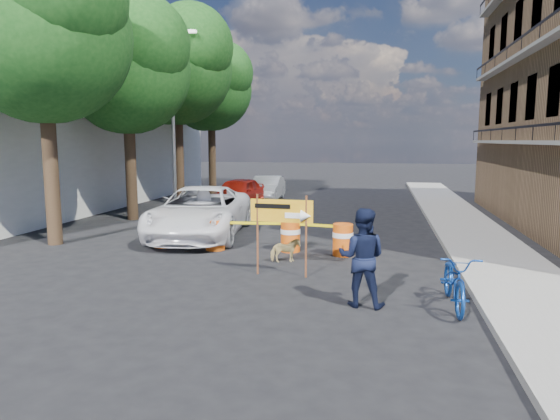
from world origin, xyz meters
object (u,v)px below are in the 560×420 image
at_px(barrel_far_left, 163,232).
at_px(bicycle, 456,255).
at_px(dog, 285,250).
at_px(detour_sign, 290,217).
at_px(barrel_far_right, 343,239).
at_px(barrel_mid_right, 290,235).
at_px(sedan_silver, 267,188).
at_px(pedestrian, 362,257).
at_px(barrel_mid_left, 215,234).
at_px(sedan_red, 238,193).
at_px(suv_white, 200,212).

relative_size(barrel_far_left, bicycle, 0.43).
bearing_deg(dog, detour_sign, 174.58).
xyz_separation_m(barrel_far_right, dog, (-1.44, -1.09, -0.15)).
distance_m(barrel_mid_right, barrel_far_right, 1.55).
bearing_deg(barrel_mid_right, detour_sign, -80.21).
height_order(barrel_mid_right, sedan_silver, sedan_silver).
bearing_deg(pedestrian, barrel_mid_left, -37.69).
bearing_deg(sedan_silver, barrel_far_left, -95.23).
xyz_separation_m(dog, sedan_silver, (-3.47, 13.19, 0.34)).
xyz_separation_m(barrel_mid_right, sedan_silver, (-3.38, 11.87, 0.19)).
xyz_separation_m(barrel_far_left, sedan_red, (-0.18, 8.74, 0.26)).
bearing_deg(sedan_red, barrel_mid_left, -72.46).
bearing_deg(barrel_far_right, dog, -142.72).
distance_m(barrel_far_left, barrel_mid_right, 3.90).
bearing_deg(dog, barrel_far_left, 52.86).
bearing_deg(suv_white, barrel_far_right, -28.25).
height_order(barrel_mid_right, detour_sign, detour_sign).
bearing_deg(detour_sign, sedan_red, 115.42).
bearing_deg(dog, barrel_far_right, -73.29).
bearing_deg(barrel_far_right, sedan_silver, 112.08).
height_order(barrel_mid_left, suv_white, suv_white).
bearing_deg(barrel_far_left, suv_white, 73.90).
height_order(barrel_mid_left, barrel_mid_right, same).
distance_m(barrel_far_left, detour_sign, 5.13).
bearing_deg(suv_white, barrel_mid_left, -65.72).
height_order(barrel_mid_left, detour_sign, detour_sign).
relative_size(barrel_far_left, sedan_silver, 0.22).
bearing_deg(sedan_red, barrel_mid_right, -59.00).
bearing_deg(barrel_far_right, barrel_far_left, 178.98).
bearing_deg(sedan_red, bicycle, -52.21).
bearing_deg(barrel_mid_left, bicycle, -32.69).
distance_m(barrel_mid_left, bicycle, 7.39).
bearing_deg(sedan_red, detour_sign, -62.43).
bearing_deg(barrel_mid_left, sedan_red, 101.95).
distance_m(pedestrian, dog, 3.83).
bearing_deg(bicycle, detour_sign, 154.78).
height_order(barrel_far_left, barrel_far_right, same).
xyz_separation_m(barrel_mid_right, dog, (0.10, -1.33, -0.15)).
height_order(barrel_far_right, pedestrian, pedestrian).
distance_m(barrel_mid_right, dog, 1.34).
bearing_deg(bicycle, barrel_mid_left, 145.86).
relative_size(detour_sign, suv_white, 0.33).
bearing_deg(detour_sign, suv_white, 134.91).
xyz_separation_m(barrel_far_left, bicycle, (7.88, -4.07, 0.57)).
height_order(dog, suv_white, suv_white).
xyz_separation_m(suv_white, sedan_silver, (0.00, 10.19, -0.17)).
relative_size(pedestrian, bicycle, 0.92).
bearing_deg(sedan_red, dog, -61.56).
height_order(barrel_mid_left, barrel_far_right, same).
xyz_separation_m(pedestrian, sedan_silver, (-5.58, 16.33, -0.30)).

